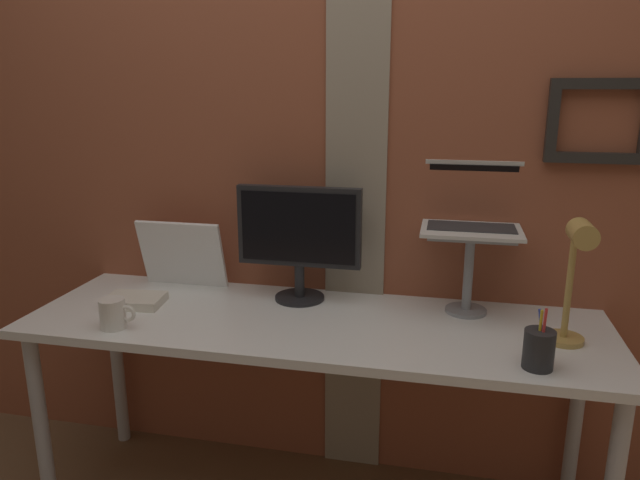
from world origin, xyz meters
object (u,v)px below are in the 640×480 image
Objects in this scene: whiteboard_panel at (182,254)px; laptop at (472,211)px; monitor at (299,233)px; desk_lamp at (575,269)px; coffee_mug at (113,314)px; pen_cup at (539,349)px.

laptop is at bearing 1.69° from whiteboard_panel.
monitor is 1.13× the size of desk_lamp.
monitor is 0.67m from coffee_mug.
monitor is 2.51× the size of pen_cup.
monitor reaches higher than whiteboard_panel.
pen_cup is at bearing -124.25° from desk_lamp.
monitor is 1.34× the size of whiteboard_panel.
pen_cup reaches higher than coffee_mug.
monitor is 0.91m from desk_lamp.
laptop is at bearing 6.65° from monitor.
laptop is at bearing 133.39° from desk_lamp.
pen_cup is at bearing -67.76° from laptop.
desk_lamp reaches higher than coffee_mug.
monitor is 0.49m from whiteboard_panel.
laptop is 0.83× the size of desk_lamp.
monitor is 0.89m from pen_cup.
pen_cup is 1.29m from coffee_mug.
laptop is 0.99× the size of whiteboard_panel.
laptop is (0.59, 0.07, 0.09)m from monitor.
pen_cup is at bearing -18.57° from whiteboard_panel.
laptop is at bearing 22.11° from coffee_mug.
coffee_mug is at bearing -157.89° from laptop.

